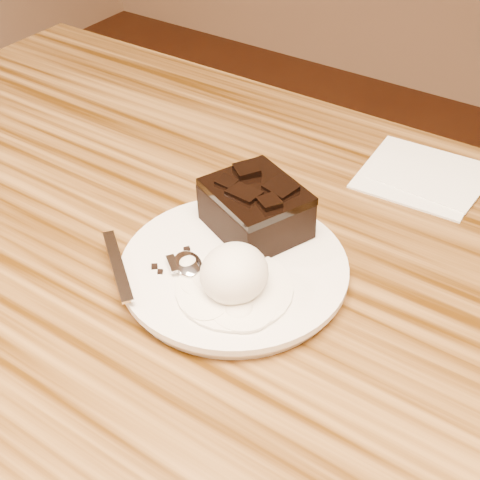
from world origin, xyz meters
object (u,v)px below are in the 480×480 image
Objects in this scene: brownie at (256,211)px; napkin at (421,175)px; spoon at (188,265)px; plate at (234,270)px; ice_cream_scoop at (234,273)px.

brownie is 0.71× the size of napkin.
brownie is 0.09m from spoon.
brownie reaches higher than plate.
ice_cream_scoop is (0.03, -0.09, -0.00)m from brownie.
plate is 3.39× the size of ice_cream_scoop.
ice_cream_scoop reaches higher than plate.
ice_cream_scoop is at bearing -101.89° from napkin.
spoon is at bearing -102.23° from brownie.
ice_cream_scoop is (0.02, -0.03, 0.03)m from plate.
brownie is 1.44× the size of ice_cream_scoop.
brownie reaches higher than spoon.
plate is at bearing -77.25° from brownie.
spoon is (-0.02, -0.09, -0.02)m from brownie.
ice_cream_scoop is 0.30m from napkin.
brownie is (-0.01, 0.06, 0.03)m from plate.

